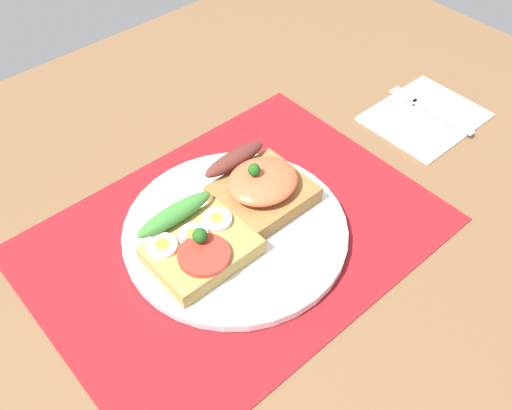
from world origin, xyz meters
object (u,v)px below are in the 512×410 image
object	(u,v)px
sandwich_salmon	(260,185)
napkin	(425,116)
plate	(235,231)
fork	(428,109)
sandwich_egg_tomato	(197,244)

from	to	relation	value
sandwich_salmon	napkin	xyz separation A→B (cm)	(27.49, -2.75, -2.98)
sandwich_salmon	napkin	bearing A→B (deg)	-5.70
napkin	sandwich_salmon	bearing A→B (deg)	174.30
plate	fork	distance (cm)	33.52
sandwich_egg_tomato	sandwich_salmon	size ratio (longest dim) A/B	1.00
plate	sandwich_salmon	bearing A→B (deg)	18.04
sandwich_salmon	fork	size ratio (longest dim) A/B	0.80
sandwich_salmon	fork	xyz separation A→B (cm)	(28.48, -2.36, -2.52)
plate	napkin	size ratio (longest dim) A/B	1.66
plate	sandwich_egg_tomato	distance (cm)	5.49
sandwich_egg_tomato	sandwich_salmon	world-z (taller)	sandwich_salmon
fork	sandwich_egg_tomato	bearing A→B (deg)	178.92
sandwich_egg_tomato	sandwich_salmon	distance (cm)	10.29
plate	napkin	bearing A→B (deg)	-1.95
napkin	fork	size ratio (longest dim) A/B	1.13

